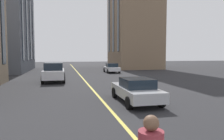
{
  "coord_description": "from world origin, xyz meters",
  "views": [
    {
      "loc": [
        -0.24,
        2.24,
        2.68
      ],
      "look_at": [
        8.96,
        0.08,
        1.99
      ],
      "focal_mm": 34.11,
      "sensor_mm": 36.0,
      "label": 1
    }
  ],
  "objects_px": {
    "car_white_far": "(112,68)",
    "car_silver_parked_a": "(136,90)",
    "car_silver_mid": "(53,70)",
    "car_white_near": "(54,72)"
  },
  "relations": [
    {
      "from": "car_silver_parked_a",
      "to": "car_white_near",
      "type": "bearing_deg",
      "value": 24.66
    },
    {
      "from": "car_white_far",
      "to": "car_silver_mid",
      "type": "bearing_deg",
      "value": 102.82
    },
    {
      "from": "car_silver_mid",
      "to": "car_silver_parked_a",
      "type": "distance_m",
      "value": 18.3
    },
    {
      "from": "car_silver_mid",
      "to": "car_white_far",
      "type": "height_order",
      "value": "car_white_far"
    },
    {
      "from": "car_white_near",
      "to": "car_white_far",
      "type": "bearing_deg",
      "value": -41.69
    },
    {
      "from": "car_white_far",
      "to": "car_silver_parked_a",
      "type": "relative_size",
      "value": 0.89
    },
    {
      "from": "car_white_far",
      "to": "car_white_near",
      "type": "height_order",
      "value": "car_white_near"
    },
    {
      "from": "car_silver_mid",
      "to": "car_white_far",
      "type": "relative_size",
      "value": 1.13
    },
    {
      "from": "car_silver_mid",
      "to": "car_white_far",
      "type": "bearing_deg",
      "value": -77.18
    },
    {
      "from": "car_white_far",
      "to": "car_silver_parked_a",
      "type": "xyz_separation_m",
      "value": [
        -19.45,
        3.13,
        0.0
      ]
    }
  ]
}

